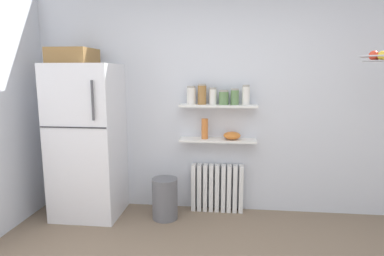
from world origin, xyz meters
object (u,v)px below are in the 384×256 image
(storage_jar_1, at_px, (202,94))
(storage_jar_5, at_px, (246,95))
(radiator, at_px, (217,188))
(storage_jar_3, at_px, (224,97))
(storage_jar_4, at_px, (235,97))
(vase, at_px, (205,129))
(trash_bin, at_px, (165,199))
(refrigerator, at_px, (87,138))
(storage_jar_0, at_px, (191,95))
(storage_jar_2, at_px, (213,96))
(shelf_bowl, at_px, (232,136))
(hanging_fruit_basket, at_px, (379,57))

(storage_jar_1, relative_size, storage_jar_5, 1.05)
(storage_jar_1, bearing_deg, radiator, 9.33)
(storage_jar_3, xyz_separation_m, storage_jar_4, (0.12, 0.00, 0.01))
(vase, relative_size, trash_bin, 0.50)
(radiator, xyz_separation_m, vase, (-0.15, -0.03, 0.71))
(refrigerator, height_order, storage_jar_1, refrigerator)
(storage_jar_0, height_order, storage_jar_4, storage_jar_0)
(storage_jar_1, xyz_separation_m, storage_jar_2, (0.12, 0.00, -0.02))
(storage_jar_4, height_order, shelf_bowl, storage_jar_4)
(radiator, height_order, storage_jar_3, storage_jar_3)
(radiator, relative_size, storage_jar_0, 2.95)
(storage_jar_0, xyz_separation_m, storage_jar_1, (0.12, 0.00, 0.01))
(radiator, xyz_separation_m, storage_jar_5, (0.30, -0.03, 1.10))
(refrigerator, xyz_separation_m, storage_jar_5, (1.77, 0.21, 0.48))
(storage_jar_2, height_order, vase, storage_jar_2)
(storage_jar_1, xyz_separation_m, shelf_bowl, (0.34, 0.00, -0.47))
(storage_jar_4, relative_size, trash_bin, 0.39)
(storage_jar_0, distance_m, storage_jar_1, 0.12)
(storage_jar_5, relative_size, shelf_bowl, 1.14)
(trash_bin, height_order, hanging_fruit_basket, hanging_fruit_basket)
(storage_jar_1, bearing_deg, vase, 0.00)
(storage_jar_0, distance_m, storage_jar_5, 0.61)
(refrigerator, height_order, storage_jar_2, refrigerator)
(storage_jar_1, relative_size, shelf_bowl, 1.19)
(storage_jar_2, height_order, hanging_fruit_basket, hanging_fruit_basket)
(storage_jar_0, distance_m, storage_jar_3, 0.37)
(storage_jar_3, distance_m, vase, 0.42)
(storage_jar_1, relative_size, hanging_fruit_basket, 0.74)
(storage_jar_2, height_order, trash_bin, storage_jar_2)
(storage_jar_3, distance_m, storage_jar_5, 0.25)
(storage_jar_5, xyz_separation_m, trash_bin, (-0.88, -0.24, -1.15))
(storage_jar_3, distance_m, hanging_fruit_basket, 1.53)
(radiator, height_order, hanging_fruit_basket, hanging_fruit_basket)
(storage_jar_2, bearing_deg, trash_bin, -154.86)
(shelf_bowl, bearing_deg, storage_jar_0, -180.00)
(hanging_fruit_basket, bearing_deg, storage_jar_0, 165.67)
(storage_jar_0, xyz_separation_m, storage_jar_5, (0.61, 0.00, 0.01))
(radiator, xyz_separation_m, storage_jar_3, (0.06, -0.03, 1.07))
(storage_jar_4, height_order, trash_bin, storage_jar_4)
(refrigerator, bearing_deg, storage_jar_5, 6.66)
(storage_jar_3, distance_m, shelf_bowl, 0.44)
(storage_jar_1, height_order, trash_bin, storage_jar_1)
(vase, height_order, shelf_bowl, vase)
(storage_jar_3, distance_m, trash_bin, 1.31)
(storage_jar_2, distance_m, shelf_bowl, 0.50)
(storage_jar_2, relative_size, hanging_fruit_basket, 0.61)
(storage_jar_5, bearing_deg, storage_jar_0, -180.00)
(trash_bin, distance_m, hanging_fruit_basket, 2.56)
(storage_jar_3, bearing_deg, storage_jar_2, 180.00)
(storage_jar_3, bearing_deg, storage_jar_4, 0.00)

